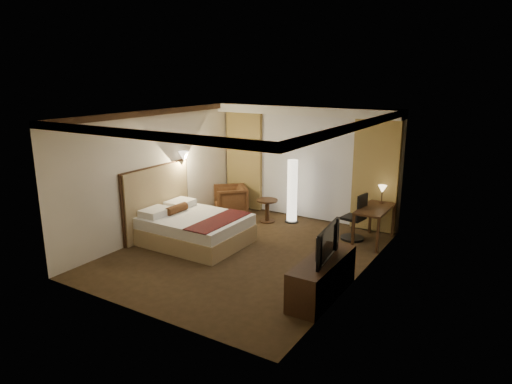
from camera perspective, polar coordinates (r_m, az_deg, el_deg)
The scene contains 21 objects.
floor at distance 9.04m, azimuth -1.34°, elevation -7.62°, with size 4.50×5.50×0.01m, color #312313.
ceiling at distance 8.40m, azimuth -1.45°, elevation 9.69°, with size 4.50×5.50×0.01m, color white.
back_wall at distance 10.97m, azimuth 6.45°, elevation 3.66°, with size 4.50×0.02×2.70m, color beige.
left_wall at distance 9.99m, azimuth -12.30°, elevation 2.32°, with size 0.02×5.50×2.70m, color beige.
right_wall at distance 7.67m, azimuth 12.86°, elevation -1.42°, with size 0.02×5.50×2.70m, color beige.
crown_molding at distance 8.40m, azimuth -1.45°, elevation 9.28°, with size 4.50×5.50×0.12m, color black, non-canonical shape.
soffit at distance 10.58m, azimuth 6.06°, elevation 10.10°, with size 4.50×0.50×0.20m, color white.
curtain_sheer at distance 10.92m, azimuth 6.26°, elevation 3.07°, with size 2.48×0.04×2.45m, color silver.
curtain_left_drape at distance 11.69m, azimuth -1.43°, elevation 3.92°, with size 1.00×0.14×2.45m, color tan.
curtain_right_drape at distance 10.27m, azimuth 14.70°, elevation 1.94°, with size 1.00×0.14×2.45m, color tan.
wall_sconce at distance 10.35m, azimuth -9.01°, elevation 4.43°, with size 0.24×0.24×0.24m, color white, non-canonical shape.
bed at distance 9.53m, azimuth -7.58°, elevation -4.65°, with size 2.02×1.58×0.59m, color white, non-canonical shape.
headboard at distance 10.05m, azimuth -12.20°, elevation -1.13°, with size 0.12×1.88×1.50m, color tan, non-canonical shape.
armchair at distance 11.38m, azimuth -3.19°, elevation -0.83°, with size 0.76×0.71×0.78m, color #432514.
side_table at distance 10.79m, azimuth 1.41°, elevation -2.35°, with size 0.50×0.50×0.54m, color black, non-canonical shape.
floor_lamp at distance 10.67m, azimuth 4.55°, elevation 0.11°, with size 0.32×0.32×1.51m, color white, non-canonical shape.
desk at distance 9.77m, azimuth 14.52°, elevation -4.03°, with size 0.55×1.18×0.75m, color black, non-canonical shape.
desk_lamp at distance 10.02m, azimuth 15.47°, elevation -0.37°, with size 0.18×0.18×0.34m, color #FFD899, non-canonical shape.
office_chair at distance 9.81m, azimuth 12.07°, elevation -2.97°, with size 0.49×0.49×1.02m, color black, non-canonical shape.
dresser at distance 7.35m, azimuth 8.28°, elevation -10.55°, with size 0.50×1.62×0.63m, color black, non-canonical shape.
television at distance 7.12m, azimuth 8.23°, elevation -6.08°, with size 1.01×0.58×0.13m, color black.
Camera 1 is at (4.56, -7.02, 3.43)m, focal length 32.00 mm.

